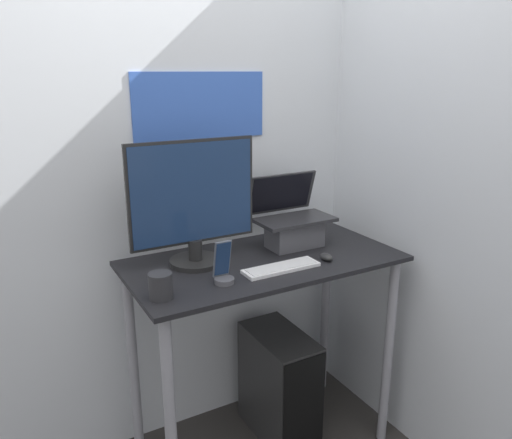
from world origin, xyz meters
TOP-DOWN VIEW (x-y plane):
  - wall_back at (-0.00, 0.67)m, footprint 6.00×0.06m
  - wall_side_right at (0.67, 0.00)m, footprint 0.05×6.00m
  - desk at (0.00, 0.29)m, footprint 1.16×0.59m
  - laptop at (0.20, 0.37)m, footprint 0.35×0.25m
  - monitor at (-0.27, 0.38)m, footprint 0.53×0.22m
  - keyboard at (-0.00, 0.15)m, footprint 0.32×0.09m
  - mouse at (0.22, 0.15)m, footprint 0.04×0.07m
  - cell_phone at (-0.26, 0.15)m, footprint 0.08×0.08m
  - computer_tower at (0.11, 0.34)m, footprint 0.23×0.43m
  - mug at (-0.51, 0.14)m, footprint 0.08×0.08m

SIDE VIEW (x-z plane):
  - computer_tower at x=0.11m, z-range 0.00..0.54m
  - desk at x=0.00m, z-range 0.30..1.26m
  - keyboard at x=0.00m, z-range 0.96..0.97m
  - mouse at x=0.22m, z-range 0.96..0.99m
  - mug at x=-0.51m, z-range 0.96..1.05m
  - cell_phone at x=-0.26m, z-range 0.92..1.09m
  - laptop at x=0.20m, z-range 0.89..1.21m
  - monitor at x=-0.27m, z-range 0.94..1.46m
  - wall_side_right at x=0.67m, z-range 0.00..2.60m
  - wall_back at x=0.00m, z-range 0.00..2.60m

